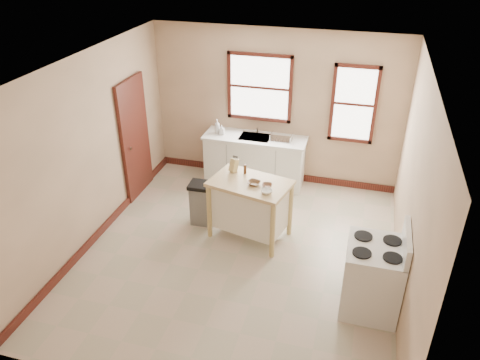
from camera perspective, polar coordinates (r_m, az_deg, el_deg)
name	(u,v)px	position (r m, az deg, el deg)	size (l,w,h in m)	color
floor	(238,254)	(7.04, -0.26, -8.99)	(5.00, 5.00, 0.00)	#ADA489
ceiling	(237,68)	(5.74, -0.32, 13.51)	(5.00, 5.00, 0.00)	white
wall_back	(276,108)	(8.49, 4.37, 8.80)	(4.50, 0.04, 2.80)	tan
wall_left	(89,151)	(7.15, -17.93, 3.33)	(0.04, 5.00, 2.80)	tan
wall_right	(414,194)	(6.13, 20.41, -1.64)	(0.04, 5.00, 2.80)	tan
window_main	(260,88)	(8.42, 2.40, 11.19)	(1.17, 0.06, 1.22)	#34130E
window_side	(354,104)	(8.27, 13.70, 8.95)	(0.77, 0.06, 1.37)	#34130E
door_left	(135,138)	(8.28, -12.68, 4.98)	(0.06, 0.90, 2.10)	#34130E
baseboard_back	(273,174)	(9.02, 4.02, 0.74)	(4.50, 0.04, 0.12)	#34130E
baseboard_left	(104,227)	(7.79, -16.25, -5.57)	(0.04, 5.00, 0.12)	#34130E
sink_counter	(255,160)	(8.66, 1.79, 2.50)	(1.86, 0.62, 0.92)	silver
faucet	(257,127)	(8.58, 2.14, 6.42)	(0.03, 0.03, 0.22)	silver
soap_bottle_a	(217,126)	(8.57, -2.80, 6.54)	(0.10, 0.10, 0.26)	#B2B2B2
soap_bottle_b	(222,130)	(8.53, -2.23, 6.13)	(0.08, 0.08, 0.18)	#B2B2B2
dish_rack	(281,137)	(8.36, 5.06, 5.23)	(0.38, 0.29, 0.10)	silver
kitchen_island	(250,209)	(7.16, 1.21, -3.57)	(1.17, 0.74, 0.95)	tan
knife_block	(234,166)	(7.16, -0.74, 1.77)	(0.10, 0.10, 0.20)	tan
pepper_grinder	(245,169)	(7.11, 0.62, 1.34)	(0.04, 0.04, 0.15)	#472913
bowl_a	(254,183)	(6.84, 1.69, -0.37)	(0.19, 0.19, 0.05)	brown
bowl_b	(267,185)	(6.80, 3.31, -0.66)	(0.15, 0.15, 0.04)	brown
bowl_c	(267,191)	(6.63, 3.25, -1.40)	(0.17, 0.17, 0.05)	white
trash_bin	(202,203)	(7.54, -4.68, -2.84)	(0.37, 0.31, 0.72)	slate
gas_stove	(374,269)	(6.07, 15.97, -10.38)	(0.75, 0.76, 1.20)	white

